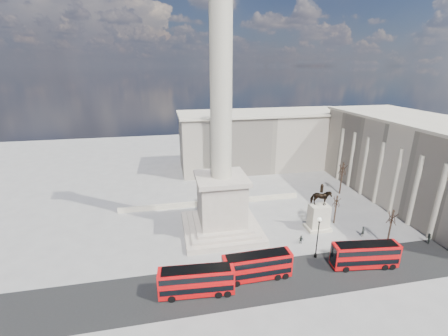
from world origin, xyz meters
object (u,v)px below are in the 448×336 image
red_bus_b (258,266)px  pedestrian_crossing (301,240)px  red_bus_c (365,255)px  victorian_lamp (318,234)px  red_bus_a (197,281)px  equestrian_statue (319,213)px  pedestrian_standing (428,239)px  pedestrian_walking (363,231)px  nelsons_column (221,165)px

red_bus_b → pedestrian_crossing: (10.07, 7.06, -1.34)m
red_bus_c → pedestrian_crossing: bearing=137.7°
victorian_lamp → red_bus_a: bearing=-167.1°
victorian_lamp → equestrian_statue: (4.64, 8.13, -0.99)m
red_bus_a → pedestrian_standing: bearing=10.2°
red_bus_c → pedestrian_standing: 15.29m
red_bus_a → victorian_lamp: victorian_lamp is taller
pedestrian_standing → pedestrian_crossing: bearing=-55.7°
red_bus_a → red_bus_b: bearing=13.6°
pedestrian_walking → pedestrian_standing: size_ratio=1.01×
red_bus_a → equestrian_statue: (24.22, 12.62, 1.09)m
nelsons_column → pedestrian_standing: nelsons_column is taller
red_bus_a → red_bus_c: size_ratio=1.00×
red_bus_a → red_bus_c: 25.67m
nelsons_column → pedestrian_crossing: (12.58, -7.22, -12.14)m
red_bus_b → victorian_lamp: (10.74, 3.02, 2.09)m
red_bus_a → nelsons_column: bearing=72.3°
equestrian_statue → pedestrian_crossing: bearing=-142.4°
nelsons_column → red_bus_b: 18.08m
red_bus_b → victorian_lamp: 11.35m
red_bus_a → pedestrian_crossing: (18.91, 8.53, -1.36)m
equestrian_statue → pedestrian_walking: bearing=-31.1°
equestrian_statue → pedestrian_standing: (16.29, -8.36, -2.25)m
nelsons_column → red_bus_a: nelsons_column is taller
nelsons_column → equestrian_statue: size_ratio=5.45×
red_bus_a → equestrian_statue: 27.33m
red_bus_b → pedestrian_standing: size_ratio=5.17×
nelsons_column → pedestrian_standing: 37.99m
red_bus_c → pedestrian_crossing: red_bus_c is taller
nelsons_column → red_bus_a: 20.11m
red_bus_a → red_bus_c: (25.66, 0.80, -0.01)m
red_bus_a → victorian_lamp: (19.59, 4.48, 2.08)m
red_bus_c → pedestrian_standing: bearing=19.7°
equestrian_statue → nelsons_column: bearing=170.1°
red_bus_a → red_bus_b: (8.84, 1.47, -0.02)m
victorian_lamp → pedestrian_standing: victorian_lamp is taller
red_bus_b → pedestrian_standing: 31.81m
equestrian_statue → red_bus_c: bearing=-83.1°
pedestrian_standing → red_bus_a: bearing=-38.5°
nelsons_column → pedestrian_crossing: nelsons_column is taller
pedestrian_standing → red_bus_c: bearing=-31.4°
equestrian_statue → pedestrian_walking: equestrian_statue is taller
red_bus_c → victorian_lamp: size_ratio=1.42×
nelsons_column → equestrian_statue: (17.89, -3.14, -9.70)m
red_bus_c → victorian_lamp: bearing=155.4°
victorian_lamp → pedestrian_crossing: victorian_lamp is taller
pedestrian_walking → pedestrian_standing: (9.58, -4.32, -0.01)m
pedestrian_standing → pedestrian_crossing: (-21.60, 4.28, -0.19)m
pedestrian_crossing → pedestrian_standing: bearing=-154.8°
nelsons_column → red_bus_c: 26.72m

